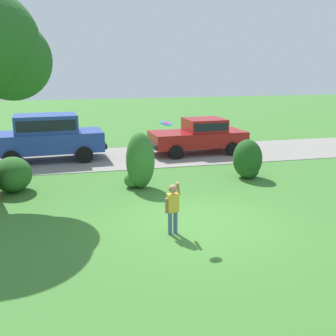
{
  "coord_description": "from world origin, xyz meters",
  "views": [
    {
      "loc": [
        -3.08,
        -9.47,
        3.9
      ],
      "look_at": [
        -0.38,
        1.44,
        1.1
      ],
      "focal_mm": 44.55,
      "sensor_mm": 36.0,
      "label": 1
    }
  ],
  "objects_px": {
    "parked_suv": "(47,135)",
    "child_thrower": "(173,205)",
    "frisbee": "(166,123)",
    "parked_sedan": "(200,135)"
  },
  "relations": [
    {
      "from": "parked_suv",
      "to": "child_thrower",
      "type": "distance_m",
      "value": 9.29
    },
    {
      "from": "parked_suv",
      "to": "frisbee",
      "type": "height_order",
      "value": "frisbee"
    },
    {
      "from": "child_thrower",
      "to": "frisbee",
      "type": "distance_m",
      "value": 1.92
    },
    {
      "from": "parked_sedan",
      "to": "child_thrower",
      "type": "bearing_deg",
      "value": -111.94
    },
    {
      "from": "parked_sedan",
      "to": "parked_suv",
      "type": "relative_size",
      "value": 0.93
    },
    {
      "from": "child_thrower",
      "to": "frisbee",
      "type": "bearing_deg",
      "value": 93.49
    },
    {
      "from": "parked_sedan",
      "to": "parked_suv",
      "type": "bearing_deg",
      "value": 179.17
    },
    {
      "from": "child_thrower",
      "to": "parked_sedan",
      "type": "bearing_deg",
      "value": 68.06
    },
    {
      "from": "child_thrower",
      "to": "frisbee",
      "type": "xyz_separation_m",
      "value": [
        -0.03,
        0.5,
        1.85
      ]
    },
    {
      "from": "parked_sedan",
      "to": "frisbee",
      "type": "distance_m",
      "value": 9.05
    }
  ]
}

